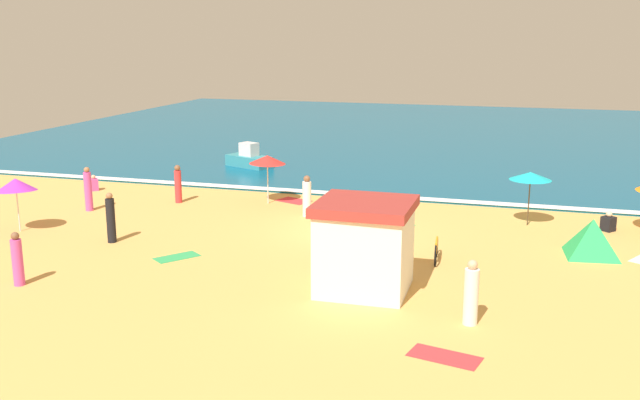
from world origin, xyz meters
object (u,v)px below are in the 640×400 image
beach_tent (592,237)px  beachgoer_2 (94,184)px  beachgoer_4 (471,294)px  beachgoer_5 (17,260)px  beach_umbrella_4 (530,176)px  beach_umbrella_0 (267,160)px  beachgoer_7 (608,223)px  lifeguard_cabana (365,245)px  parked_bicycle (436,250)px  beachgoer_6 (111,219)px  beachgoer_8 (307,197)px  beachgoer_3 (88,190)px  small_boat_0 (249,159)px  beachgoer_0 (178,184)px  beach_umbrella_1 (16,185)px

beach_tent → beachgoer_2: 23.06m
beachgoer_4 → beachgoer_5: size_ratio=1.06×
beach_umbrella_4 → beachgoer_5: beach_umbrella_4 is taller
beach_umbrella_0 → beachgoer_7: bearing=-2.3°
beachgoer_7 → lifeguard_cabana: bearing=-129.9°
parked_bicycle → beachgoer_2: size_ratio=2.33×
parked_bicycle → beach_umbrella_0: bearing=143.6°
beachgoer_6 → beachgoer_8: beachgoer_6 is taller
parked_bicycle → beachgoer_8: bearing=143.3°
beachgoer_3 → small_boat_0: 11.63m
beach_umbrella_0 → beachgoer_2: 9.29m
beachgoer_3 → beachgoer_8: size_ratio=1.10×
small_boat_0 → beachgoer_4: bearing=-53.8°
beachgoer_4 → beachgoer_6: bearing=163.3°
beachgoer_0 → small_boat_0: size_ratio=0.59×
beach_umbrella_1 → lifeguard_cabana: bearing=-10.1°
beach_tent → beachgoer_8: size_ratio=1.40×
beachgoer_5 → small_boat_0: (-0.53, 20.08, -0.25)m
parked_bicycle → beachgoer_6: size_ratio=0.97×
beachgoer_3 → beachgoer_7: bearing=7.8°
beach_umbrella_0 → beach_tent: size_ratio=0.91×
beach_umbrella_0 → beach_umbrella_1: size_ratio=0.99×
beachgoer_2 → beachgoer_8: 11.69m
beach_tent → parked_bicycle: beach_tent is taller
beach_umbrella_1 → beachgoer_0: 7.23m
beach_umbrella_1 → beachgoer_3: size_ratio=1.17×
lifeguard_cabana → beachgoer_8: size_ratio=1.60×
beachgoer_2 → beach_umbrella_4: bearing=-1.9°
beachgoer_5 → beachgoer_2: bearing=114.3°
beach_umbrella_1 → beachgoer_8: bearing=28.4°
beachgoer_0 → beachgoer_3: (-3.02, -2.48, 0.08)m
beach_umbrella_1 → beachgoer_7: bearing=16.7°
lifeguard_cabana → beach_tent: bearing=39.4°
beach_umbrella_4 → beachgoer_0: 15.36m
beachgoer_0 → beachgoer_6: size_ratio=0.92×
lifeguard_cabana → beach_umbrella_4: size_ratio=1.20×
beach_umbrella_0 → beachgoer_6: size_ratio=1.19×
beach_umbrella_1 → beach_tent: 21.41m
beachgoer_2 → beachgoer_6: bearing=-52.6°
beachgoer_2 → beachgoer_3: 4.23m
beach_umbrella_4 → beachgoer_0: (-15.31, -0.44, -1.17)m
beachgoer_6 → beachgoer_4: bearing=-16.7°
beach_umbrella_0 → beachgoer_2: beach_umbrella_0 is taller
beachgoer_7 → beach_umbrella_1: bearing=-163.3°
beach_umbrella_0 → parked_bicycle: bearing=-36.4°
beachgoer_7 → small_boat_0: small_boat_0 is taller
beach_umbrella_0 → beach_umbrella_4: size_ratio=0.95×
beachgoer_7 → beachgoer_8: bearing=-174.5°
beachgoer_6 → small_boat_0: bearing=92.6°
beach_tent → beachgoer_6: size_ratio=1.31×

